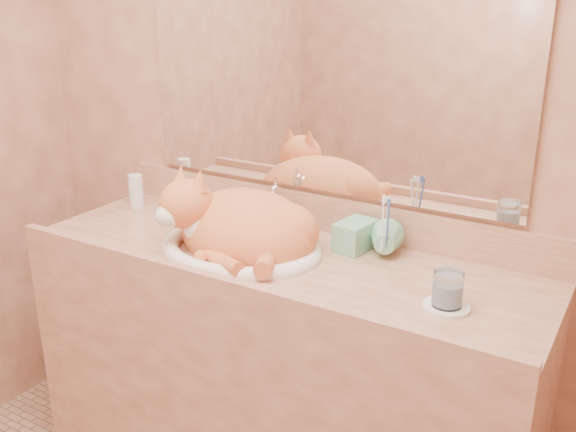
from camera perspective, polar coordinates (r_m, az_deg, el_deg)
The scene contains 12 objects.
wall_back at distance 2.05m, azimuth 3.17°, elevation 9.46°, with size 2.40×0.02×2.50m, color #915842.
vanity_counter at distance 2.13m, azimuth -0.82°, elevation -14.10°, with size 1.60×0.55×0.85m, color #935B42, non-canonical shape.
mirror at distance 2.01m, azimuth 3.08°, elevation 13.33°, with size 1.30×0.02×0.80m, color white.
sink_basin at distance 1.95m, azimuth -4.29°, elevation -0.87°, with size 0.51×0.42×0.16m, color white, non-canonical shape.
faucet at distance 2.10m, azimuth -1.23°, elevation 0.84°, with size 0.04×0.12×0.17m, color silver, non-canonical shape.
cat at distance 1.96m, azimuth -4.47°, elevation -0.61°, with size 0.47×0.38×0.26m, color #D05E30, non-canonical shape.
soap_dispenser at distance 1.90m, azimuth 4.95°, elevation -0.75°, with size 0.09×0.09×0.20m, color #73B891.
toothbrush_cup at distance 1.89m, azimuth 8.54°, elevation -2.70°, with size 0.10×0.10×0.10m, color #73B891.
toothbrushes at distance 1.87m, azimuth 8.65°, elevation -0.67°, with size 0.03×0.03×0.20m, color white, non-canonical shape.
saucer at distance 1.67m, azimuth 13.87°, elevation -7.84°, with size 0.12×0.12×0.01m, color white.
water_glass at distance 1.65m, azimuth 14.02°, elevation -6.31°, with size 0.08×0.08×0.09m, color silver.
lotion_bottle at distance 2.40m, azimuth -13.34°, elevation 2.14°, with size 0.05×0.05×0.12m, color white.
Camera 1 is at (0.94, -0.78, 1.61)m, focal length 40.00 mm.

